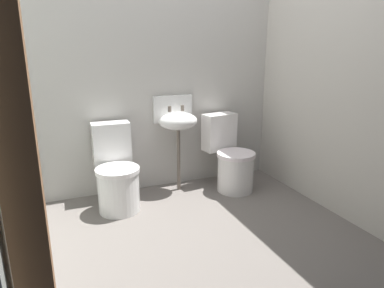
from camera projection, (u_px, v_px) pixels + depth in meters
name	position (u px, v px, depth m)	size (l,w,h in m)	color
ground_plane	(205.00, 240.00, 2.83)	(2.93, 2.71, 0.08)	#67615C
wall_back	(158.00, 82.00, 3.58)	(2.93, 0.10, 2.26)	#BAB6AF
wall_left	(5.00, 107.00, 2.11)	(0.10, 2.51, 2.26)	#B5BDB2
wall_right	(336.00, 87.00, 3.08)	(0.10, 2.51, 2.26)	#BAB4AA
wooden_door_post	(17.00, 155.00, 1.18)	(0.13, 0.13, 2.26)	#956541
toilet_left	(116.00, 175.00, 3.24)	(0.41, 0.60, 0.78)	white
toilet_right	(231.00, 159.00, 3.69)	(0.48, 0.65, 0.78)	white
sink	(177.00, 120.00, 3.54)	(0.42, 0.35, 0.99)	#63574D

